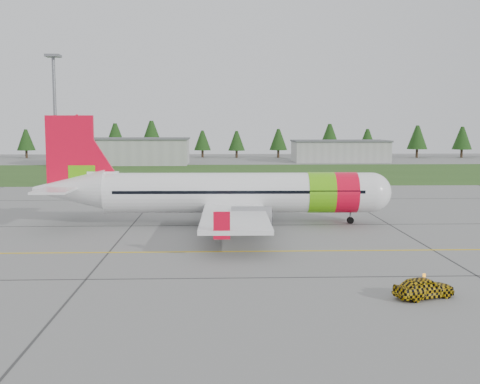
{
  "coord_description": "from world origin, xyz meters",
  "views": [
    {
      "loc": [
        -6.65,
        -37.25,
        9.72
      ],
      "look_at": [
        -4.64,
        17.84,
        3.49
      ],
      "focal_mm": 45.0,
      "sensor_mm": 36.0,
      "label": 1
    }
  ],
  "objects": [
    {
      "name": "aircraft",
      "position": [
        -5.48,
        20.86,
        3.05
      ],
      "size": [
        34.85,
        31.97,
        10.56
      ],
      "rotation": [
        0.0,
        0.0,
        -0.02
      ],
      "color": "white",
      "rests_on": "ground"
    },
    {
      "name": "hangar_east",
      "position": [
        25.0,
        118.0,
        2.6
      ],
      "size": [
        24.0,
        12.0,
        5.2
      ],
      "primitive_type": "cube",
      "color": "#A8A8A3",
      "rests_on": "ground"
    },
    {
      "name": "ground",
      "position": [
        0.0,
        0.0,
        0.0
      ],
      "size": [
        320.0,
        320.0,
        0.0
      ],
      "primitive_type": "plane",
      "color": "gray",
      "rests_on": "ground"
    },
    {
      "name": "floodlight_mast",
      "position": [
        -32.0,
        58.0,
        10.0
      ],
      "size": [
        0.5,
        0.5,
        20.0
      ],
      "primitive_type": "cylinder",
      "color": "slate",
      "rests_on": "ground"
    },
    {
      "name": "service_van",
      "position": [
        -12.4,
        46.17,
        2.2
      ],
      "size": [
        1.87,
        1.82,
        4.41
      ],
      "primitive_type": "imported",
      "rotation": [
        0.0,
        0.0,
        -0.28
      ],
      "color": "silver",
      "rests_on": "ground"
    },
    {
      "name": "treeline",
      "position": [
        0.0,
        138.0,
        5.0
      ],
      "size": [
        160.0,
        8.0,
        10.0
      ],
      "primitive_type": null,
      "color": "#1C3F14",
      "rests_on": "ground"
    },
    {
      "name": "hangar_west",
      "position": [
        -30.0,
        110.0,
        3.0
      ],
      "size": [
        32.0,
        14.0,
        6.0
      ],
      "primitive_type": "cube",
      "color": "#A8A8A3",
      "rests_on": "ground"
    },
    {
      "name": "taxi_guideline",
      "position": [
        0.0,
        8.0,
        0.01
      ],
      "size": [
        120.0,
        0.25,
        0.02
      ],
      "primitive_type": "cube",
      "color": "gold",
      "rests_on": "ground"
    },
    {
      "name": "grass_strip",
      "position": [
        0.0,
        82.0,
        0.01
      ],
      "size": [
        320.0,
        50.0,
        0.03
      ],
      "primitive_type": "cube",
      "color": "#30561E",
      "rests_on": "ground"
    },
    {
      "name": "follow_me_car",
      "position": [
        4.87,
        -4.74,
        1.78
      ],
      "size": [
        1.62,
        1.75,
        3.55
      ],
      "primitive_type": "imported",
      "rotation": [
        0.0,
        0.0,
        1.92
      ],
      "color": "#E4B60C",
      "rests_on": "ground"
    }
  ]
}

